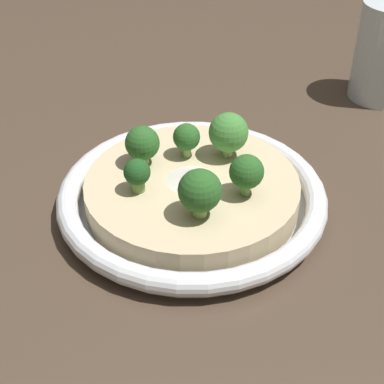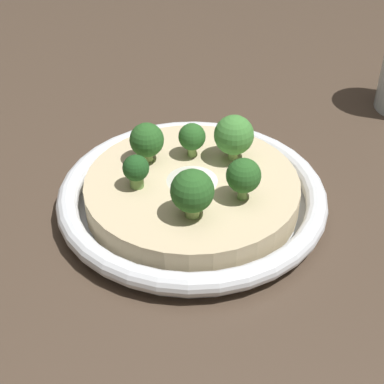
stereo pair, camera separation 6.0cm
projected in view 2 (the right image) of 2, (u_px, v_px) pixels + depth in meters
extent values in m
plane|color=#47382B|center=(192.00, 208.00, 0.61)|extent=(6.00, 6.00, 0.00)
cylinder|color=silver|center=(192.00, 206.00, 0.61)|extent=(0.25, 0.25, 0.01)
torus|color=silver|center=(192.00, 195.00, 0.60)|extent=(0.27, 0.27, 0.02)
cylinder|color=#CCB78E|center=(192.00, 192.00, 0.60)|extent=(0.22, 0.22, 0.03)
cone|color=white|center=(192.00, 175.00, 0.58)|extent=(0.05, 0.05, 0.01)
cylinder|color=#84A856|center=(233.00, 150.00, 0.61)|extent=(0.01, 0.01, 0.02)
sphere|color=#428438|center=(234.00, 135.00, 0.60)|extent=(0.04, 0.04, 0.04)
cylinder|color=#84A856|center=(192.00, 148.00, 0.62)|extent=(0.01, 0.01, 0.02)
sphere|color=#285B23|center=(192.00, 137.00, 0.61)|extent=(0.03, 0.03, 0.03)
cylinder|color=#668E47|center=(243.00, 190.00, 0.56)|extent=(0.01, 0.01, 0.02)
sphere|color=#285B23|center=(244.00, 176.00, 0.55)|extent=(0.03, 0.03, 0.03)
cylinder|color=#668E47|center=(137.00, 179.00, 0.58)|extent=(0.02, 0.02, 0.02)
sphere|color=#1E4C1E|center=(136.00, 168.00, 0.57)|extent=(0.03, 0.03, 0.03)
cylinder|color=#84A856|center=(147.00, 153.00, 0.61)|extent=(0.02, 0.02, 0.02)
sphere|color=#285B23|center=(147.00, 140.00, 0.60)|extent=(0.04, 0.04, 0.04)
cylinder|color=#84A856|center=(192.00, 207.00, 0.54)|extent=(0.02, 0.02, 0.02)
sphere|color=#285B23|center=(192.00, 191.00, 0.53)|extent=(0.04, 0.04, 0.04)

